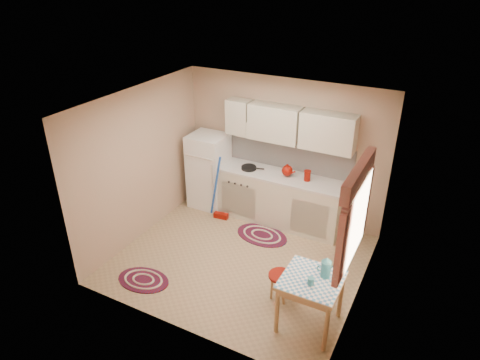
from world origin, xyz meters
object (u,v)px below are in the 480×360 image
at_px(fridge, 209,171).
at_px(base_cabinets, 278,199).
at_px(table, 310,302).
at_px(stool, 280,287).

height_order(fridge, base_cabinets, fridge).
bearing_deg(table, fridge, 142.98).
height_order(base_cabinets, table, base_cabinets).
relative_size(base_cabinets, stool, 5.36).
xyz_separation_m(table, stool, (-0.50, 0.25, -0.15)).
xyz_separation_m(fridge, base_cabinets, (1.38, 0.05, -0.26)).
distance_m(table, stool, 0.58).
height_order(fridge, table, fridge).
distance_m(fridge, base_cabinets, 1.40).
relative_size(fridge, base_cabinets, 0.62).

